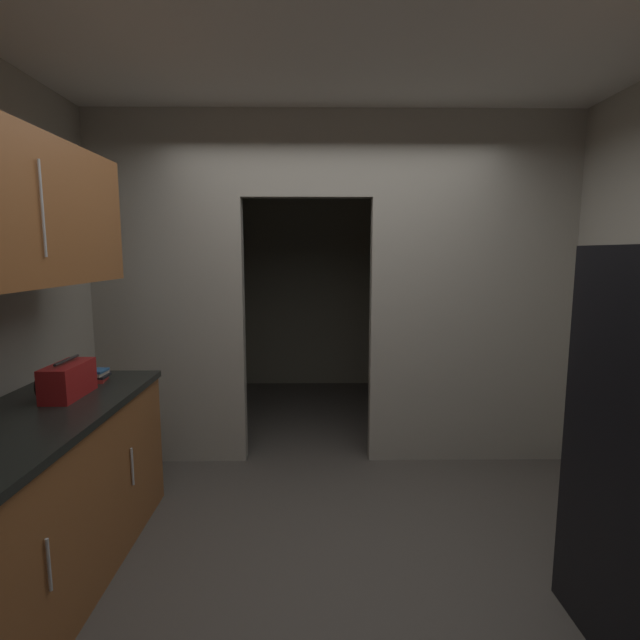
% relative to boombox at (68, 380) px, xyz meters
% --- Properties ---
extents(ground, '(20.00, 20.00, 0.00)m').
position_rel_boombox_xyz_m(ground, '(1.51, -0.23, -0.99)').
color(ground, '#47423D').
extents(kitchen_overhead_slab, '(4.16, 6.86, 0.06)m').
position_rel_boombox_xyz_m(kitchen_overhead_slab, '(1.51, 0.20, 1.79)').
color(kitchen_overhead_slab, silver).
extents(kitchen_partition, '(3.76, 0.12, 2.75)m').
position_rel_boombox_xyz_m(kitchen_partition, '(1.56, 1.20, 0.46)').
color(kitchen_partition, '#9E998C').
rests_on(kitchen_partition, ground).
extents(adjoining_room_shell, '(3.76, 2.38, 2.75)m').
position_rel_boombox_xyz_m(adjoining_room_shell, '(1.51, 2.89, 0.38)').
color(adjoining_room_shell, gray).
rests_on(adjoining_room_shell, ground).
extents(lower_cabinet_run, '(0.69, 1.98, 0.90)m').
position_rel_boombox_xyz_m(lower_cabinet_run, '(-0.03, -0.40, -0.54)').
color(lower_cabinet_run, brown).
rests_on(lower_cabinet_run, ground).
extents(upper_cabinet_counterside, '(0.36, 1.78, 0.70)m').
position_rel_boombox_xyz_m(upper_cabinet_counterside, '(-0.03, -0.40, 0.88)').
color(upper_cabinet_counterside, brown).
extents(boombox, '(0.17, 0.35, 0.21)m').
position_rel_boombox_xyz_m(boombox, '(0.00, 0.00, 0.00)').
color(boombox, maroon).
rests_on(boombox, lower_cabinet_run).
extents(book_stack, '(0.12, 0.15, 0.08)m').
position_rel_boombox_xyz_m(book_stack, '(0.02, 0.32, -0.06)').
color(book_stack, red).
rests_on(book_stack, lower_cabinet_run).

